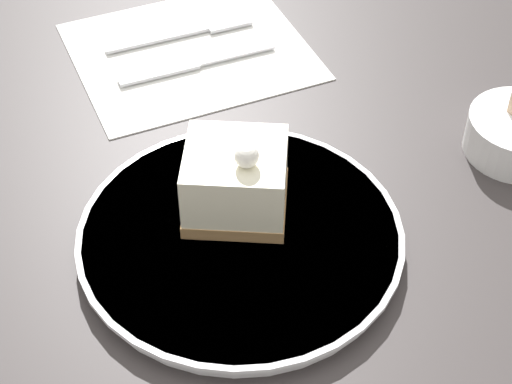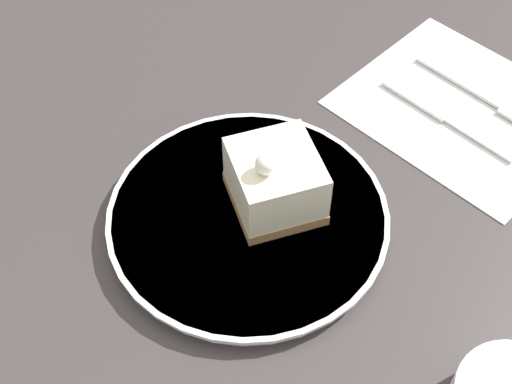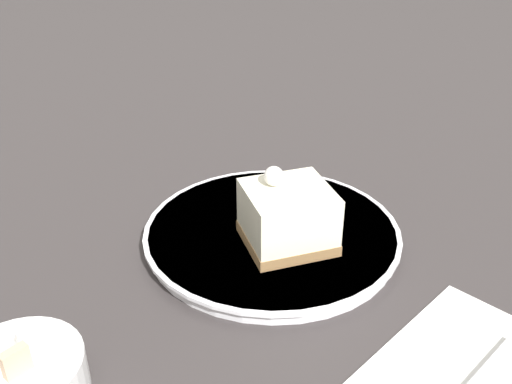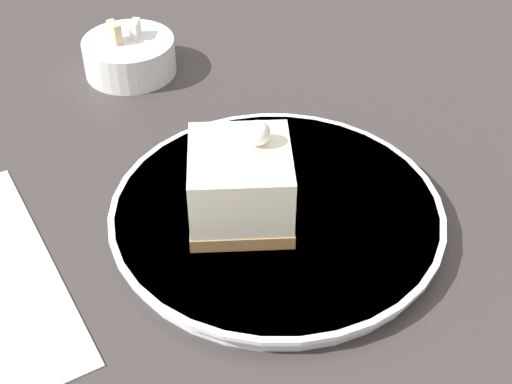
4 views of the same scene
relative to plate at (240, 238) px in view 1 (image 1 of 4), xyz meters
name	(u,v)px [view 1 (image 1 of 4)]	position (x,y,z in m)	size (l,w,h in m)	color
ground_plane	(230,241)	(-0.01, -0.01, -0.01)	(4.00, 4.00, 0.00)	#383333
plate	(240,238)	(0.00, 0.00, 0.00)	(0.28, 0.28, 0.02)	white
cake_slice	(236,180)	(-0.03, 0.00, 0.04)	(0.10, 0.10, 0.08)	#9E7547
napkin	(189,51)	(-0.29, -0.01, -0.01)	(0.27, 0.29, 0.00)	white
fork	(192,31)	(-0.32, 0.00, 0.00)	(0.05, 0.17, 0.00)	silver
knife	(183,67)	(-0.26, -0.02, 0.00)	(0.05, 0.17, 0.00)	silver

